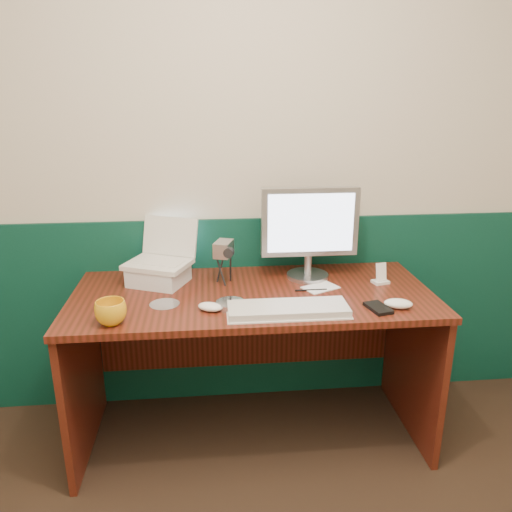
{
  "coord_description": "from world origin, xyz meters",
  "views": [
    {
      "loc": [
        -0.13,
        -0.67,
        1.6
      ],
      "look_at": [
        0.06,
        1.23,
        0.97
      ],
      "focal_mm": 35.0,
      "sensor_mm": 36.0,
      "label": 1
    }
  ],
  "objects": [
    {
      "name": "back_wall",
      "position": [
        0.0,
        1.75,
        1.25
      ],
      "size": [
        3.5,
        0.04,
        2.5
      ],
      "primitive_type": "cube",
      "color": "beige",
      "rests_on": "ground"
    },
    {
      "name": "wainscot",
      "position": [
        0.0,
        1.74,
        0.5
      ],
      "size": [
        3.48,
        0.02,
        1.0
      ],
      "primitive_type": "cube",
      "color": "#08362A",
      "rests_on": "ground"
    },
    {
      "name": "desk",
      "position": [
        0.06,
        1.38,
        0.38
      ],
      "size": [
        1.6,
        0.7,
        0.75
      ],
      "primitive_type": "cube",
      "color": "#38150A",
      "rests_on": "ground"
    },
    {
      "name": "laptop_riser",
      "position": [
        -0.37,
        1.54,
        0.79
      ],
      "size": [
        0.3,
        0.28,
        0.08
      ],
      "primitive_type": "cube",
      "rotation": [
        0.0,
        0.0,
        -0.41
      ],
      "color": "silver",
      "rests_on": "desk"
    },
    {
      "name": "laptop",
      "position": [
        -0.37,
        1.54,
        0.95
      ],
      "size": [
        0.34,
        0.31,
        0.23
      ],
      "primitive_type": null,
      "rotation": [
        0.0,
        0.0,
        -0.41
      ],
      "color": "silver",
      "rests_on": "laptop_riser"
    },
    {
      "name": "monitor",
      "position": [
        0.34,
        1.55,
        0.98
      ],
      "size": [
        0.45,
        0.13,
        0.45
      ],
      "primitive_type": null,
      "rotation": [
        0.0,
        0.0,
        -0.01
      ],
      "color": "#AEADB2",
      "rests_on": "desk"
    },
    {
      "name": "keyboard",
      "position": [
        0.18,
        1.15,
        0.76
      ],
      "size": [
        0.48,
        0.16,
        0.03
      ],
      "primitive_type": "cube",
      "rotation": [
        0.0,
        0.0,
        -0.01
      ],
      "color": "silver",
      "rests_on": "desk"
    },
    {
      "name": "mouse_right",
      "position": [
        0.64,
        1.15,
        0.77
      ],
      "size": [
        0.13,
        0.1,
        0.04
      ],
      "primitive_type": "ellipsoid",
      "rotation": [
        0.0,
        0.0,
        -0.26
      ],
      "color": "white",
      "rests_on": "desk"
    },
    {
      "name": "mouse_left",
      "position": [
        -0.13,
        1.2,
        0.77
      ],
      "size": [
        0.12,
        0.1,
        0.03
      ],
      "primitive_type": "ellipsoid",
      "rotation": [
        0.0,
        0.0,
        -0.42
      ],
      "color": "white",
      "rests_on": "desk"
    },
    {
      "name": "mug",
      "position": [
        -0.51,
        1.12,
        0.8
      ],
      "size": [
        0.15,
        0.15,
        0.09
      ],
      "primitive_type": "imported",
      "rotation": [
        0.0,
        0.0,
        -0.33
      ],
      "color": "gold",
      "rests_on": "desk"
    },
    {
      "name": "camcorder",
      "position": [
        -0.06,
        1.51,
        0.85
      ],
      "size": [
        0.13,
        0.16,
        0.21
      ],
      "primitive_type": null,
      "rotation": [
        0.0,
        0.0,
        -0.33
      ],
      "color": "silver",
      "rests_on": "desk"
    },
    {
      "name": "cd_spindle",
      "position": [
        -0.05,
        1.23,
        0.76
      ],
      "size": [
        0.12,
        0.12,
        0.03
      ],
      "primitive_type": "cylinder",
      "color": "silver",
      "rests_on": "desk"
    },
    {
      "name": "cd_loose_a",
      "position": [
        -0.32,
        1.29,
        0.75
      ],
      "size": [
        0.13,
        0.13,
        0.0
      ],
      "primitive_type": "cylinder",
      "color": "silver",
      "rests_on": "desk"
    },
    {
      "name": "pen",
      "position": [
        0.32,
        1.37,
        0.75
      ],
      "size": [
        0.14,
        0.01,
        0.01
      ],
      "primitive_type": "cylinder",
      "rotation": [
        0.0,
        1.57,
        -0.01
      ],
      "color": "black",
      "rests_on": "desk"
    },
    {
      "name": "papers",
      "position": [
        0.37,
        1.4,
        0.75
      ],
      "size": [
        0.19,
        0.16,
        0.0
      ],
      "primitive_type": "cube",
      "rotation": [
        0.0,
        0.0,
        0.47
      ],
      "color": "white",
      "rests_on": "desk"
    },
    {
      "name": "dock",
      "position": [
        0.66,
        1.44,
        0.76
      ],
      "size": [
        0.08,
        0.07,
        0.01
      ],
      "primitive_type": "cube",
      "rotation": [
        0.0,
        0.0,
        0.24
      ],
      "color": "white",
      "rests_on": "desk"
    },
    {
      "name": "music_player",
      "position": [
        0.66,
        1.44,
        0.81
      ],
      "size": [
        0.05,
        0.04,
        0.09
      ],
      "primitive_type": "cube",
      "rotation": [
        -0.17,
        0.0,
        0.24
      ],
      "color": "white",
      "rests_on": "dock"
    },
    {
      "name": "pda",
      "position": [
        0.55,
        1.15,
        0.76
      ],
      "size": [
        0.1,
        0.14,
        0.01
      ],
      "primitive_type": "cube",
      "rotation": [
        0.0,
        0.0,
        0.23
      ],
      "color": "black",
      "rests_on": "desk"
    }
  ]
}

